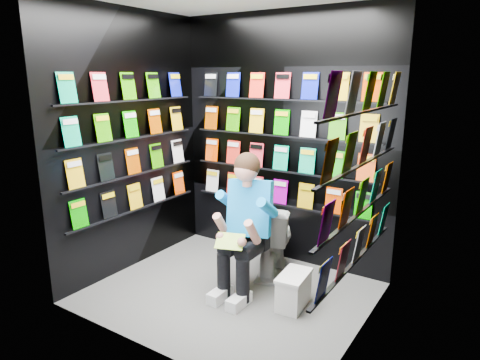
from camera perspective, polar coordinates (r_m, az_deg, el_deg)
The scene contains 13 objects.
floor at distance 4.10m, azimuth -1.44°, elevation -14.83°, with size 2.40×2.40×0.00m, color #5D5D5B.
wall_back at distance 4.50m, azimuth 5.70°, elevation 5.29°, with size 2.40×0.04×2.60m, color black.
wall_front at distance 2.90m, azimuth -12.82°, elevation 0.24°, with size 2.40×0.04×2.60m, color black.
wall_left at distance 4.44m, azimuth -14.49°, elevation 4.79°, with size 0.04×2.00×2.60m, color black.
wall_right at distance 3.15m, azimuth 16.75°, elevation 1.03°, with size 0.04×2.00×2.60m, color black.
comics_back at distance 4.47m, azimuth 5.52°, elevation 5.30°, with size 2.10×0.06×1.37m, color red, non-canonical shape.
comics_left at distance 4.41m, azimuth -14.23°, elevation 4.82°, with size 0.06×1.70×1.37m, color red, non-canonical shape.
comics_right at distance 3.15m, azimuth 16.24°, elevation 1.19°, with size 0.06×1.70×1.37m, color red, non-canonical shape.
toilet at distance 4.35m, azimuth 4.14°, elevation -7.72°, with size 0.42×0.75×0.73m, color white.
longbox at distance 3.86m, azimuth 7.15°, elevation -14.53°, with size 0.20×0.37×0.28m, color white.
longbox_lid at distance 3.79m, azimuth 7.22°, elevation -12.51°, with size 0.22×0.39×0.03m, color white.
reader at distance 3.91m, azimuth 1.53°, elevation -3.90°, with size 0.53×0.77×1.42m, color #0A89F0, non-canonical shape.
held_comic at distance 3.70m, azimuth -1.35°, elevation -8.17°, with size 0.24×0.01×0.17m, color green.
Camera 1 is at (2.04, -2.96, 1.97)m, focal length 32.00 mm.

